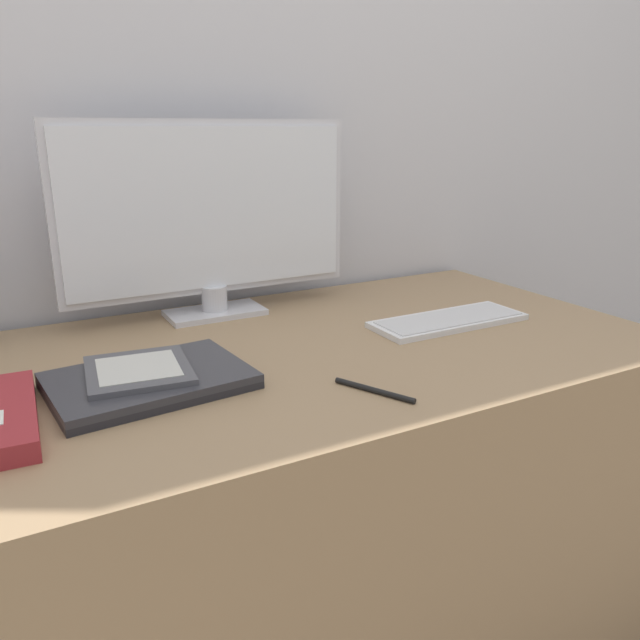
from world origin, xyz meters
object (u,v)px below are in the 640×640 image
object	(u,v)px
pen	(374,390)
keyboard	(448,320)
monitor	(210,217)
laptop	(149,381)
ereader	(138,370)

from	to	relation	value
pen	keyboard	bearing A→B (deg)	33.82
monitor	laptop	distance (m)	0.45
keyboard	ereader	bearing A→B (deg)	-177.79
keyboard	ereader	xyz separation A→B (m)	(-0.65, -0.02, 0.02)
monitor	laptop	bearing A→B (deg)	-124.16
monitor	keyboard	size ratio (longest dim) A/B	1.87
ereader	pen	world-z (taller)	ereader
keyboard	laptop	bearing A→B (deg)	-176.73
monitor	pen	bearing A→B (deg)	-81.90
keyboard	pen	bearing A→B (deg)	-146.18
monitor	keyboard	world-z (taller)	monitor
keyboard	ereader	distance (m)	0.65
keyboard	laptop	xyz separation A→B (m)	(-0.63, -0.04, 0.00)
ereader	monitor	bearing A→B (deg)	53.38
laptop	pen	world-z (taller)	laptop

